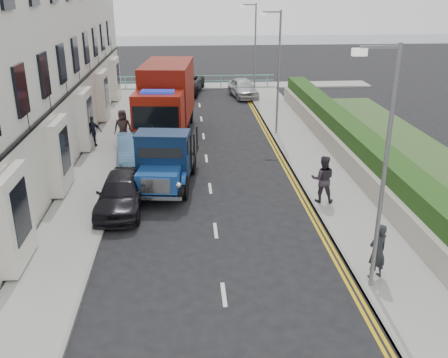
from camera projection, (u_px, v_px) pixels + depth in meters
ground at (219, 259)px, 16.18m from camera, size 120.00×120.00×0.00m
pavement_west at (100, 167)px, 24.15m from camera, size 2.40×38.00×0.12m
pavement_east at (313, 161)px, 24.88m from camera, size 2.60×38.00×0.12m
promenade at (197, 86)px, 43.07m from camera, size 30.00×2.50×0.12m
sea_plane at (192, 45)px, 71.87m from camera, size 120.00×120.00×0.00m
terrace_west at (13, 8)px, 24.96m from camera, size 6.31×30.20×14.25m
garden_east at (352, 144)px, 24.70m from camera, size 1.45×28.00×1.75m
seafront_railing at (197, 82)px, 42.14m from camera, size 13.00×0.08×1.11m
lamp_near at (381, 160)px, 13.15m from camera, size 1.23×0.18×7.00m
lamp_mid at (277, 66)px, 28.00m from camera, size 1.23×0.18×7.00m
lamp_far at (254, 46)px, 37.28m from camera, size 1.23×0.18×7.00m
bedford_lorry at (164, 164)px, 21.14m from camera, size 2.80×5.68×2.59m
red_lorry at (166, 98)px, 28.87m from camera, size 3.34×7.93×4.04m
parked_car_front at (121, 192)px, 19.46m from camera, size 1.92×4.38×1.47m
parked_car_mid at (133, 150)px, 24.47m from camera, size 2.05×4.45×1.41m
parked_car_rear at (145, 130)px, 27.95m from camera, size 2.08×4.63×1.32m
seafront_car_left at (184, 82)px, 40.58m from camera, size 3.74×6.34×1.65m
seafront_car_right at (243, 88)px, 38.98m from camera, size 2.34×4.46×1.45m
pedestrian_east_near at (377, 251)px, 14.64m from camera, size 0.75×0.63×1.76m
pedestrian_east_far at (323, 179)px, 19.81m from camera, size 1.07×0.91×1.93m
pedestrian_west_near at (92, 132)px, 26.64m from camera, size 1.00×0.45×1.67m
pedestrian_west_far at (123, 127)px, 26.92m from camera, size 0.97×0.65×1.93m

